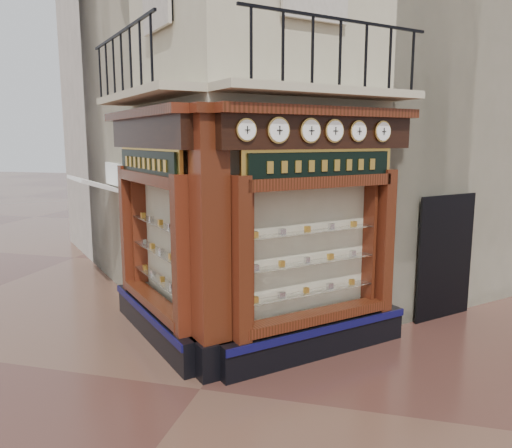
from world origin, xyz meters
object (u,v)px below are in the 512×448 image
(clock_d, at_px, (334,131))
(signboard_left, at_px, (148,163))
(clock_a, at_px, (246,130))
(corner_pilaster, at_px, (210,248))
(clock_c, at_px, (310,131))
(awning, at_px, (102,294))
(clock_f, at_px, (382,131))
(clock_b, at_px, (278,130))
(signboard_right, at_px, (322,165))
(clock_e, at_px, (358,131))

(clock_d, xyz_separation_m, signboard_left, (-3.10, -0.02, -0.52))
(clock_a, bearing_deg, corner_pilaster, 130.52)
(clock_c, height_order, awning, clock_c)
(signboard_left, bearing_deg, clock_f, -124.34)
(corner_pilaster, xyz_separation_m, clock_b, (0.93, 0.32, 1.67))
(clock_c, height_order, signboard_right, clock_c)
(corner_pilaster, relative_size, clock_a, 12.66)
(corner_pilaster, xyz_separation_m, signboard_right, (1.46, 1.01, 1.15))
(clock_b, relative_size, clock_e, 1.12)
(awning, height_order, signboard_right, signboard_right)
(clock_b, height_order, clock_e, clock_b)
(corner_pilaster, height_order, clock_a, corner_pilaster)
(clock_d, height_order, clock_e, clock_d)
(clock_c, xyz_separation_m, signboard_right, (0.14, 0.30, -0.52))
(clock_f, relative_size, signboard_right, 0.17)
(clock_d, relative_size, awning, 0.21)
(clock_f, distance_m, signboard_right, 1.24)
(clock_b, bearing_deg, corner_pilaster, 154.22)
(clock_a, height_order, awning, clock_a)
(clock_b, bearing_deg, signboard_right, 7.27)
(corner_pilaster, bearing_deg, clock_e, -10.27)
(clock_f, bearing_deg, corner_pilaster, 171.54)
(corner_pilaster, distance_m, signboard_right, 2.12)
(clock_a, bearing_deg, clock_f, 0.00)
(awning, relative_size, signboard_right, 0.80)
(corner_pilaster, distance_m, clock_f, 3.35)
(signboard_left, bearing_deg, clock_c, -141.14)
(clock_c, bearing_deg, signboard_right, 19.50)
(corner_pilaster, height_order, clock_f, corner_pilaster)
(clock_d, relative_size, clock_f, 1.04)
(clock_e, distance_m, signboard_left, 3.49)
(clock_b, bearing_deg, awning, 104.80)
(signboard_right, bearing_deg, corner_pilaster, 169.75)
(clock_b, bearing_deg, clock_c, 0.00)
(clock_e, bearing_deg, clock_b, -180.00)
(clock_b, bearing_deg, clock_a, 180.00)
(clock_b, distance_m, clock_f, 1.99)
(clock_b, height_order, clock_f, clock_b)
(signboard_right, bearing_deg, clock_c, -160.50)
(clock_a, distance_m, signboard_left, 2.34)
(clock_a, xyz_separation_m, clock_b, (0.37, 0.37, 0.00))
(clock_d, bearing_deg, clock_a, -180.00)
(clock_b, relative_size, clock_f, 1.10)
(clock_a, distance_m, clock_f, 2.51)
(corner_pilaster, height_order, clock_d, corner_pilaster)
(clock_a, relative_size, clock_f, 0.93)
(clock_d, xyz_separation_m, signboard_right, (-0.17, -0.02, -0.52))
(corner_pilaster, xyz_separation_m, signboard_left, (-1.46, 1.01, 1.15))
(clock_c, distance_m, signboard_left, 2.84)
(clock_f, height_order, signboard_left, clock_f)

